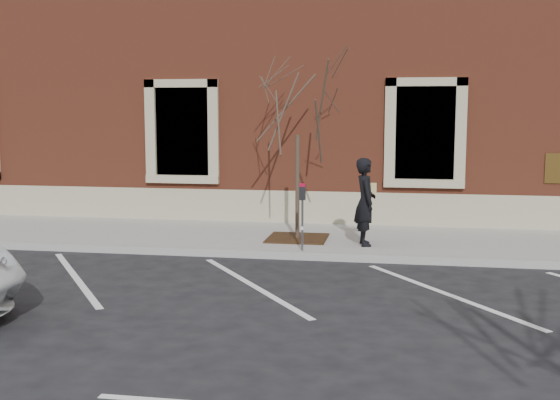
# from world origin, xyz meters

# --- Properties ---
(ground) EXTENTS (120.00, 120.00, 0.00)m
(ground) POSITION_xyz_m (0.00, 0.00, 0.00)
(ground) COLOR #28282B
(ground) RESTS_ON ground
(sidewalk_near) EXTENTS (40.00, 3.50, 0.15)m
(sidewalk_near) POSITION_xyz_m (0.00, 1.75, 0.07)
(sidewalk_near) COLOR #A6A49C
(sidewalk_near) RESTS_ON ground
(curb_near) EXTENTS (40.00, 0.12, 0.15)m
(curb_near) POSITION_xyz_m (0.00, -0.05, 0.07)
(curb_near) COLOR #9E9E99
(curb_near) RESTS_ON ground
(parking_stripes) EXTENTS (28.00, 4.40, 0.01)m
(parking_stripes) POSITION_xyz_m (0.00, -2.20, 0.00)
(parking_stripes) COLOR silver
(parking_stripes) RESTS_ON ground
(building_civic) EXTENTS (40.00, 8.62, 8.00)m
(building_civic) POSITION_xyz_m (0.00, 7.74, 4.00)
(building_civic) COLOR brown
(building_civic) RESTS_ON ground
(man) EXTENTS (0.58, 0.75, 1.82)m
(man) POSITION_xyz_m (1.74, 0.91, 1.06)
(man) COLOR black
(man) RESTS_ON sidewalk_near
(parking_meter) EXTENTS (0.12, 0.09, 1.35)m
(parking_meter) POSITION_xyz_m (0.54, 0.12, 1.09)
(parking_meter) COLOR #595B60
(parking_meter) RESTS_ON sidewalk_near
(tree_grate) EXTENTS (1.28, 1.28, 0.03)m
(tree_grate) POSITION_xyz_m (0.25, 1.37, 0.17)
(tree_grate) COLOR #3A2912
(tree_grate) RESTS_ON sidewalk_near
(sapling) EXTENTS (2.48, 2.48, 4.13)m
(sapling) POSITION_xyz_m (0.25, 1.37, 3.04)
(sapling) COLOR #45372A
(sapling) RESTS_ON sidewalk_near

